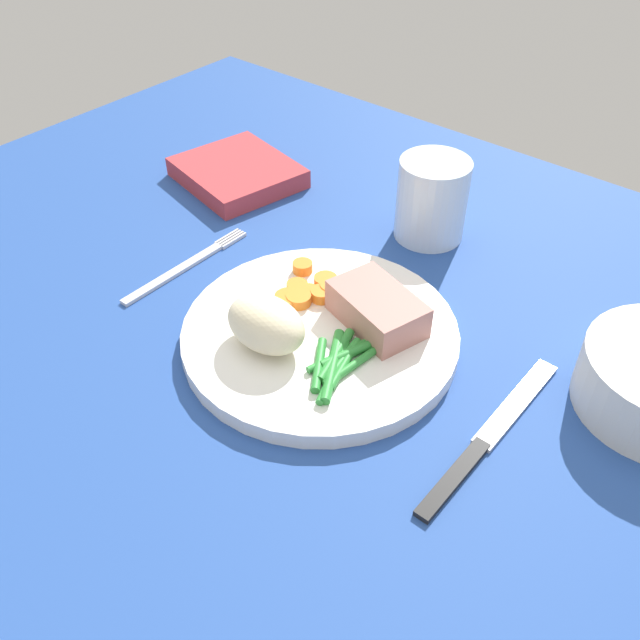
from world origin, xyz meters
The scene contains 10 objects.
dining_table centered at (0.00, 0.00, 1.00)cm, with size 120.00×90.00×2.00cm.
dinner_plate centered at (-1.31, -0.83, 2.80)cm, with size 25.48×25.48×1.60cm, color white.
meat_portion centered at (2.13, 3.19, 5.21)cm, with size 8.83×5.53×3.22cm, color #B2756B.
mashed_potatoes centered at (-3.60, -5.41, 5.92)cm, with size 7.75×5.43×4.64cm, color beige.
carrot_slices centered at (-5.39, 2.40, 4.09)cm, with size 6.60×7.32×1.11cm.
green_beans centered at (2.92, -3.40, 4.00)cm, with size 5.57×9.77×0.90cm.
fork centered at (-19.57, -1.08, 2.20)cm, with size 1.44×16.60×0.40cm.
knife centered at (16.50, -1.11, 2.20)cm, with size 1.70×20.50×0.64cm.
water_glass centered at (-3.42, 20.57, 5.83)cm, with size 7.69×7.69×9.04cm.
napkin centered at (-28.29, 15.33, 3.17)cm, with size 13.86×12.39×2.34cm, color #B2383D.
Camera 1 is at (29.04, -37.04, 45.53)cm, focal length 38.72 mm.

